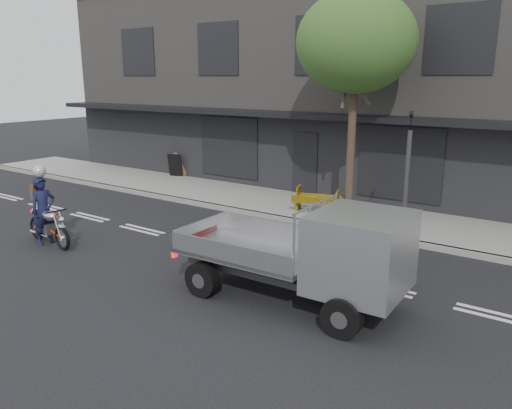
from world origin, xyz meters
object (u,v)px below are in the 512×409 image
object	(u,v)px
street_tree	(356,43)
rider	(44,211)
flatbed_ute	(338,252)
construction_barrier	(314,201)
traffic_light_pole	(406,182)
motorcycle	(48,225)
sandwich_board	(175,165)

from	to	relation	value
street_tree	rider	world-z (taller)	street_tree
flatbed_ute	rider	bearing A→B (deg)	-176.43
street_tree	construction_barrier	xyz separation A→B (m)	(-1.04, -0.27, -4.72)
street_tree	traffic_light_pole	xyz separation A→B (m)	(2.00, -0.85, -3.63)
motorcycle	sandwich_board	world-z (taller)	sandwich_board
rider	construction_barrier	bearing A→B (deg)	-31.52
sandwich_board	rider	bearing A→B (deg)	-85.32
motorcycle	rider	bearing A→B (deg)	-174.16
rider	construction_barrier	world-z (taller)	rider
rider	construction_barrier	distance (m)	7.84
motorcycle	flatbed_ute	size ratio (longest dim) A/B	0.44
traffic_light_pole	motorcycle	xyz separation A→B (m)	(-7.64, -5.64, -1.12)
street_tree	rider	xyz separation A→B (m)	(-5.79, -6.49, -4.37)
street_tree	rider	bearing A→B (deg)	-131.75
flatbed_ute	sandwich_board	size ratio (longest dim) A/B	4.66
rider	construction_barrier	xyz separation A→B (m)	(4.75, 6.22, -0.35)
street_tree	motorcycle	world-z (taller)	street_tree
traffic_light_pole	rider	xyz separation A→B (m)	(-7.79, -5.64, -0.74)
rider	traffic_light_pole	bearing A→B (deg)	-48.24
flatbed_ute	construction_barrier	world-z (taller)	flatbed_ute
construction_barrier	rider	bearing A→B (deg)	-127.39
traffic_light_pole	sandwich_board	xyz separation A→B (m)	(-10.92, 2.61, -1.01)
flatbed_ute	sandwich_board	xyz separation A→B (m)	(-11.32, 7.52, -0.56)
rider	sandwich_board	bearing A→B (deg)	26.64
street_tree	traffic_light_pole	world-z (taller)	street_tree
street_tree	flatbed_ute	size ratio (longest dim) A/B	1.47
motorcycle	flatbed_ute	xyz separation A→B (m)	(8.03, 0.73, 0.66)
construction_barrier	sandwich_board	size ratio (longest dim) A/B	1.49
traffic_light_pole	motorcycle	size ratio (longest dim) A/B	1.74
rider	flatbed_ute	world-z (taller)	flatbed_ute
flatbed_ute	construction_barrier	size ratio (longest dim) A/B	3.13
traffic_light_pole	flatbed_ute	distance (m)	4.94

